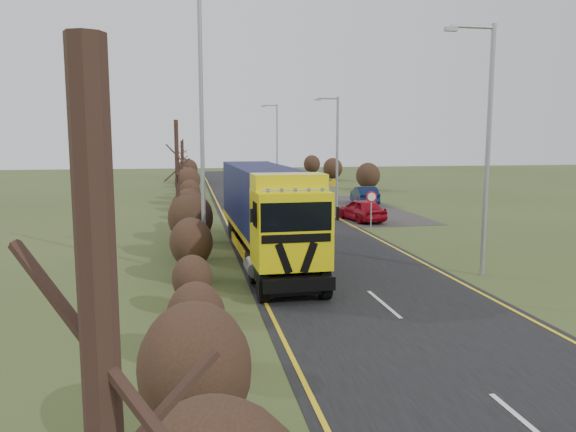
% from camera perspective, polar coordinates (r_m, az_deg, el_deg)
% --- Properties ---
extents(ground, '(160.00, 160.00, 0.00)m').
position_cam_1_polar(ground, '(22.08, 6.14, -5.95)').
color(ground, '#3A491F').
rests_on(ground, ground).
extents(road, '(8.00, 120.00, 0.02)m').
position_cam_1_polar(road, '(31.60, 1.04, -1.67)').
color(road, black).
rests_on(road, ground).
extents(layby, '(6.00, 18.00, 0.02)m').
position_cam_1_polar(layby, '(42.79, 6.97, 0.80)').
color(layby, '#312E2B').
rests_on(layby, ground).
extents(lane_markings, '(7.52, 116.00, 0.01)m').
position_cam_1_polar(lane_markings, '(31.30, 1.15, -1.73)').
color(lane_markings, yellow).
rests_on(lane_markings, road).
extents(hedgerow, '(2.24, 102.04, 6.05)m').
position_cam_1_polar(hedgerow, '(28.68, -9.95, 0.47)').
color(hedgerow, black).
rests_on(hedgerow, ground).
extents(lorry, '(2.87, 14.75, 4.10)m').
position_cam_1_polar(lorry, '(24.56, -2.30, 1.01)').
color(lorry, black).
rests_on(lorry, ground).
extents(car_red_hatchback, '(2.45, 4.48, 1.44)m').
position_cam_1_polar(car_red_hatchback, '(36.13, 7.47, 0.61)').
color(car_red_hatchback, maroon).
rests_on(car_red_hatchback, ground).
extents(car_blue_sedan, '(1.98, 4.57, 1.46)m').
position_cam_1_polar(car_blue_sedan, '(45.12, 7.78, 2.07)').
color(car_blue_sedan, '#091433').
rests_on(car_blue_sedan, ground).
extents(streetlight_near, '(2.00, 0.19, 9.44)m').
position_cam_1_polar(streetlight_near, '(22.49, 19.41, 7.30)').
color(streetlight_near, gray).
rests_on(streetlight_near, ground).
extents(streetlight_mid, '(1.75, 0.18, 8.20)m').
position_cam_1_polar(streetlight_mid, '(40.73, 4.90, 6.79)').
color(streetlight_mid, gray).
rests_on(streetlight_mid, ground).
extents(streetlight_far, '(1.97, 0.19, 9.26)m').
position_cam_1_polar(streetlight_far, '(67.50, -1.22, 7.78)').
color(streetlight_far, gray).
rests_on(streetlight_far, ground).
extents(left_pole, '(0.16, 0.16, 10.67)m').
position_cam_1_polar(left_pole, '(21.23, -8.73, 7.99)').
color(left_pole, gray).
rests_on(left_pole, ground).
extents(speed_sign, '(0.63, 0.10, 2.29)m').
position_cam_1_polar(speed_sign, '(32.24, 8.46, 1.28)').
color(speed_sign, gray).
rests_on(speed_sign, ground).
extents(warning_board, '(0.76, 0.11, 2.00)m').
position_cam_1_polar(warning_board, '(46.49, 4.65, 2.90)').
color(warning_board, gray).
rests_on(warning_board, ground).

